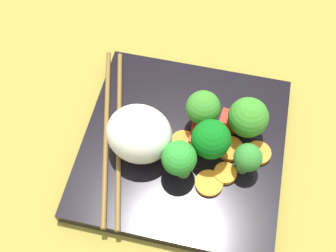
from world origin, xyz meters
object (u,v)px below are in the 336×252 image
carrot_slice_3 (209,183)px  chopstick_pair (112,133)px  rice_mound (139,134)px  broccoli_floret_1 (247,158)px  square_plate (183,147)px

carrot_slice_3 → chopstick_pair: 12.96cm
rice_mound → broccoli_floret_1: 12.22cm
broccoli_floret_1 → carrot_slice_3: size_ratio=1.41×
broccoli_floret_1 → square_plate: bearing=-15.7°
square_plate → chopstick_pair: (8.54, 0.11, 1.13)cm
rice_mound → carrot_slice_3: bearing=158.4°
rice_mound → carrot_slice_3: (-8.44, 3.34, -3.00)cm
square_plate → rice_mound: 6.47cm
rice_mound → chopstick_pair: 4.89cm
chopstick_pair → carrot_slice_3: bearing=57.4°
rice_mound → broccoli_floret_1: (-12.19, 0.73, -0.65)cm
rice_mound → chopstick_pair: rice_mound is taller
broccoli_floret_1 → carrot_slice_3: 5.14cm
rice_mound → carrot_slice_3: 9.56cm
rice_mound → carrot_slice_3: rice_mound is taller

